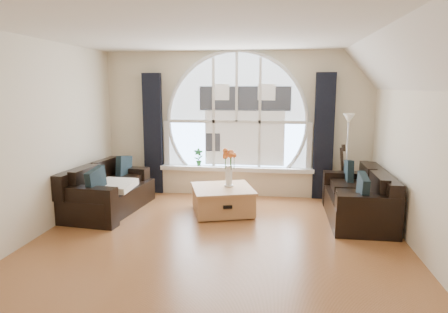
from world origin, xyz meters
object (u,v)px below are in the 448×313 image
coffee_chest (223,199)px  floor_lamp (347,160)px  vase_flowers (229,163)px  sofa_right (358,195)px  potted_plant (198,157)px  sofa_left (109,187)px  guitar (341,173)px

coffee_chest → floor_lamp: floor_lamp is taller
coffee_chest → vase_flowers: size_ratio=1.36×
sofa_right → potted_plant: bearing=156.8°
sofa_left → coffee_chest: 1.89m
sofa_left → coffee_chest: bearing=11.2°
sofa_left → guitar: size_ratio=1.63×
vase_flowers → floor_lamp: floor_lamp is taller
sofa_right → coffee_chest: sofa_right is taller
potted_plant → sofa_right: bearing=-23.8°
sofa_left → vase_flowers: 2.03m
coffee_chest → vase_flowers: 0.60m
vase_flowers → floor_lamp: 2.06m
sofa_left → floor_lamp: 4.05m
vase_flowers → guitar: bearing=22.6°
sofa_right → floor_lamp: size_ratio=1.08×
vase_flowers → sofa_left: bearing=-173.3°
sofa_left → coffee_chest: (1.88, 0.15, -0.17)m
potted_plant → guitar: bearing=-5.2°
sofa_right → floor_lamp: (-0.06, 0.77, 0.40)m
vase_flowers → guitar: (1.92, 0.80, -0.28)m
floor_lamp → guitar: 0.34m
sofa_left → floor_lamp: floor_lamp is taller
floor_lamp → guitar: size_ratio=1.51×
sofa_right → coffee_chest: bearing=178.3°
sofa_left → sofa_right: bearing=7.6°
floor_lamp → vase_flowers: bearing=-163.1°
vase_flowers → potted_plant: 1.26m
floor_lamp → guitar: floor_lamp is taller
vase_flowers → sofa_right: bearing=-4.8°
sofa_right → floor_lamp: 0.87m
coffee_chest → guitar: (2.01, 0.88, 0.30)m
coffee_chest → guitar: guitar is taller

